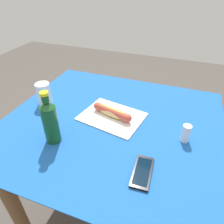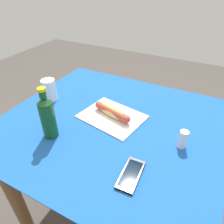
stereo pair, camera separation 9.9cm
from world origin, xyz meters
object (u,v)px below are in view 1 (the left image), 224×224
(drinking_cup, at_px, (44,94))
(salt_shaker, at_px, (186,133))
(hot_dog, at_px, (112,112))
(cell_phone, at_px, (142,172))
(soda_bottle, at_px, (50,121))

(drinking_cup, height_order, salt_shaker, drinking_cup)
(hot_dog, distance_m, salt_shaker, 0.35)
(hot_dog, bearing_deg, drinking_cup, -178.53)
(hot_dog, relative_size, salt_shaker, 2.67)
(hot_dog, distance_m, cell_phone, 0.35)
(soda_bottle, bearing_deg, hot_dog, 53.88)
(hot_dog, bearing_deg, salt_shaker, -8.36)
(cell_phone, bearing_deg, hot_dog, 128.03)
(soda_bottle, height_order, salt_shaker, soda_bottle)
(hot_dog, height_order, salt_shaker, salt_shaker)
(hot_dog, xyz_separation_m, cell_phone, (0.22, -0.28, -0.02))
(cell_phone, distance_m, drinking_cup, 0.66)
(salt_shaker, bearing_deg, drinking_cup, 176.75)
(hot_dog, relative_size, drinking_cup, 1.76)
(drinking_cup, xyz_separation_m, salt_shaker, (0.72, -0.04, -0.02))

